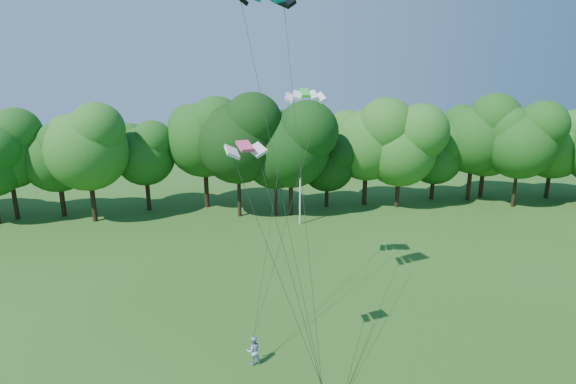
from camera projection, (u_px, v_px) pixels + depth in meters
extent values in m
cylinder|color=silver|center=(300.00, 192.00, 47.02)|extent=(0.18, 0.18, 7.16)
cube|color=silver|center=(300.00, 160.00, 46.14)|extent=(1.42, 0.34, 0.08)
imported|color=#A1B7E0|center=(253.00, 350.00, 24.76)|extent=(0.91, 0.76, 1.68)
cube|color=#20D82D|center=(305.00, 93.00, 30.30)|extent=(2.74, 1.30, 0.60)
cube|color=#E64070|center=(245.00, 146.00, 20.04)|extent=(2.01, 1.41, 0.42)
cylinder|color=black|center=(291.00, 195.00, 50.46)|extent=(0.47, 0.47, 4.61)
ellipsoid|color=#0F330E|center=(291.00, 142.00, 48.89)|extent=(9.21, 9.21, 10.05)
cylinder|color=#362615|center=(482.00, 179.00, 57.75)|extent=(0.49, 0.49, 4.70)
ellipsoid|color=#255519|center=(487.00, 131.00, 56.15)|extent=(9.39, 9.39, 10.25)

